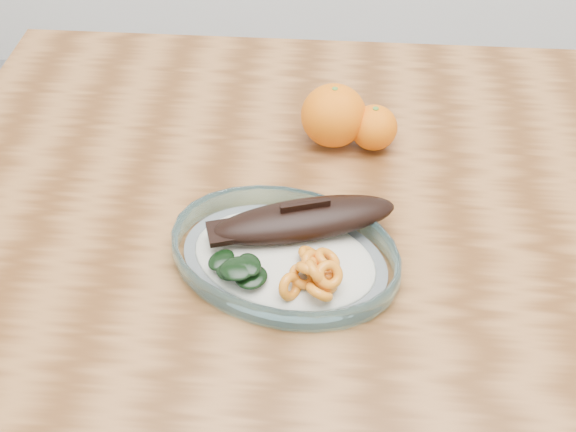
{
  "coord_description": "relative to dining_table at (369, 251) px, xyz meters",
  "views": [
    {
      "loc": [
        -0.06,
        -0.71,
        1.38
      ],
      "look_at": [
        -0.11,
        -0.06,
        0.77
      ],
      "focal_mm": 45.0,
      "sensor_mm": 36.0,
      "label": 1
    }
  ],
  "objects": [
    {
      "name": "orange_right",
      "position": [
        -0.0,
        0.11,
        0.13
      ],
      "size": [
        0.07,
        0.07,
        0.07
      ],
      "primitive_type": "sphere",
      "color": "#F04904",
      "rests_on": "dining_table"
    },
    {
      "name": "plated_meal",
      "position": [
        -0.11,
        -0.12,
        0.12
      ],
      "size": [
        0.61,
        0.61,
        0.08
      ],
      "rotation": [
        0.0,
        0.0,
        -0.29
      ],
      "color": "white",
      "rests_on": "dining_table"
    },
    {
      "name": "orange_left",
      "position": [
        -0.06,
        0.12,
        0.14
      ],
      "size": [
        0.09,
        0.09,
        0.09
      ],
      "primitive_type": "sphere",
      "color": "#F04904",
      "rests_on": "dining_table"
    },
    {
      "name": "dining_table",
      "position": [
        0.0,
        0.0,
        0.0
      ],
      "size": [
        1.2,
        0.8,
        0.75
      ],
      "color": "#583214",
      "rests_on": "ground"
    }
  ]
}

